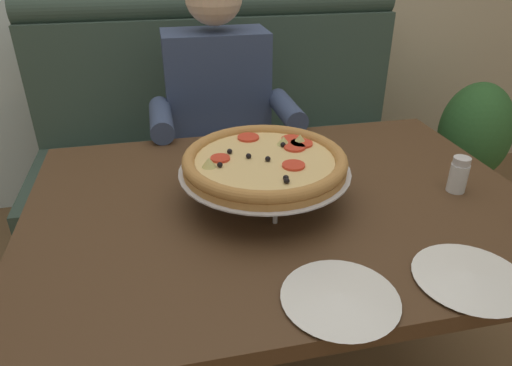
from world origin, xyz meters
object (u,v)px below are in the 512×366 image
object	(u,v)px
diner_main	(221,118)
potted_plant	(472,142)
shaker_parmesan	(458,177)
plate_near_left	(470,276)
pizza	(265,162)
dining_table	(281,225)
plate_near_right	(340,296)
booth_bench	(228,160)

from	to	relation	value
diner_main	potted_plant	world-z (taller)	diner_main
shaker_parmesan	plate_near_left	world-z (taller)	shaker_parmesan
pizza	plate_near_left	world-z (taller)	pizza
dining_table	potted_plant	distance (m)	1.60
plate_near_right	pizza	bearing A→B (deg)	97.72
booth_bench	plate_near_left	distance (m)	1.40
pizza	plate_near_left	distance (m)	0.53
potted_plant	diner_main	bearing A→B (deg)	-170.11
potted_plant	dining_table	bearing A→B (deg)	-144.66
shaker_parmesan	plate_near_left	size ratio (longest dim) A/B	0.44
pizza	shaker_parmesan	distance (m)	0.53
dining_table	diner_main	distance (m)	0.68
dining_table	potted_plant	bearing A→B (deg)	35.34
plate_near_right	potted_plant	xyz separation A→B (m)	(1.27, 1.30, -0.35)
plate_near_left	dining_table	bearing A→B (deg)	126.57
pizza	shaker_parmesan	world-z (taller)	pizza
booth_bench	plate_near_right	xyz separation A→B (m)	(0.01, -1.33, 0.34)
dining_table	diner_main	xyz separation A→B (m)	(-0.06, 0.68, 0.06)
diner_main	potted_plant	distance (m)	1.40
dining_table	potted_plant	world-z (taller)	dining_table
booth_bench	dining_table	xyz separation A→B (m)	(0.00, -0.94, 0.25)
plate_near_left	plate_near_right	distance (m)	0.28
pizza	diner_main	bearing A→B (deg)	91.27
dining_table	plate_near_right	distance (m)	0.40
booth_bench	shaker_parmesan	xyz separation A→B (m)	(0.47, -1.00, 0.37)
diner_main	plate_near_right	bearing A→B (deg)	-86.30
booth_bench	potted_plant	size ratio (longest dim) A/B	2.45
booth_bench	potted_plant	xyz separation A→B (m)	(1.28, -0.03, -0.01)
dining_table	shaker_parmesan	size ratio (longest dim) A/B	13.20
diner_main	plate_near_right	world-z (taller)	diner_main
shaker_parmesan	potted_plant	xyz separation A→B (m)	(0.81, 0.96, -0.38)
dining_table	diner_main	world-z (taller)	diner_main
booth_bench	plate_near_right	world-z (taller)	booth_bench
pizza	shaker_parmesan	xyz separation A→B (m)	(0.52, -0.07, -0.07)
booth_bench	pizza	bearing A→B (deg)	-92.78
booth_bench	shaker_parmesan	bearing A→B (deg)	-64.62
dining_table	plate_near_right	xyz separation A→B (m)	(0.01, -0.39, 0.09)
plate_near_right	diner_main	bearing A→B (deg)	93.70
booth_bench	shaker_parmesan	size ratio (longest dim) A/B	17.25
dining_table	plate_near_left	size ratio (longest dim) A/B	5.75
shaker_parmesan	potted_plant	bearing A→B (deg)	49.90
dining_table	plate_near_right	bearing A→B (deg)	-88.67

